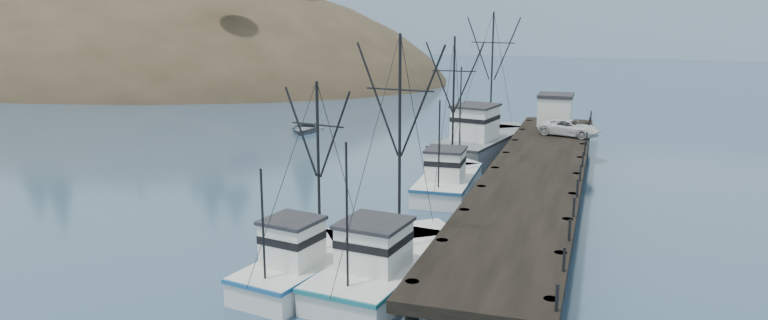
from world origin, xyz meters
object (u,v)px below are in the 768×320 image
Objects in this scene: trawler_near at (390,264)px; pier_shed at (555,109)px; trawler_mid at (310,263)px; trawler_far at (449,180)px; pier at (535,175)px; pickup_truck at (569,128)px; work_vessel at (483,142)px; motorboat at (304,132)px.

pier_shed is (4.72, 33.62, 2.60)m from trawler_near.
trawler_far is at bearing 81.10° from trawler_mid.
pier is 5.77m from trawler_far.
pier_shed reaches higher than pickup_truck.
trawler_far reaches higher than pickup_truck.
work_vessel is 2.98× the size of pickup_truck.
motorboat is (-18.96, 18.00, -0.82)m from trawler_far.
trawler_far is 14.74m from pickup_truck.
pier_shed reaches higher than motorboat.
trawler_far is at bearing 177.21° from pier.
pier is 18.08m from pier_shed.
trawler_near is at bearing -175.72° from pickup_truck.
work_vessel is (-5.48, 12.30, -0.46)m from pier.
trawler_mid is at bearing -162.58° from trawler_near.
trawler_near is at bearing -88.79° from work_vessel.
pier_shed is 5.21m from pickup_truck.
pickup_truck is at bearing -72.57° from pier_shed.
work_vessel reaches higher than pickup_truck.
trawler_near is at bearing -97.99° from pier_shed.
pier_shed is at bearing 47.04° from work_vessel.
pier_shed is (5.53, 17.72, 2.60)m from trawler_far.
trawler_mid is (-3.47, -1.09, -0.00)m from trawler_near.
trawler_far is at bearing -107.32° from pier_shed.
trawler_mid is (-8.36, -16.71, -0.87)m from pier.
trawler_near reaches higher than trawler_far.
motorboat is at bearing 179.34° from pier_shed.
motorboat is at bearing 114.98° from trawler_mid.
trawler_mid reaches higher than pier_shed.
pickup_truck is 26.68m from motorboat.
trawler_mid reaches higher than pier.
trawler_far is at bearing 167.68° from pickup_truck.
pier is at bearing -65.98° from work_vessel.
trawler_mid is 0.65× the size of work_vessel.
motorboat is (-26.03, 5.20, -2.68)m from pickup_truck.
trawler_mid is at bearing -103.27° from pier_shed.
work_vessel reaches higher than pier.
pickup_truck is at bearing 77.69° from trawler_near.
pickup_truck is (6.85, 0.78, 1.45)m from work_vessel.
pier_shed is 0.64× the size of motorboat.
pickup_truck is at bearing 84.01° from pier.
trawler_near is at bearing -87.09° from trawler_far.
trawler_far is (-5.70, 0.28, -0.87)m from pier.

